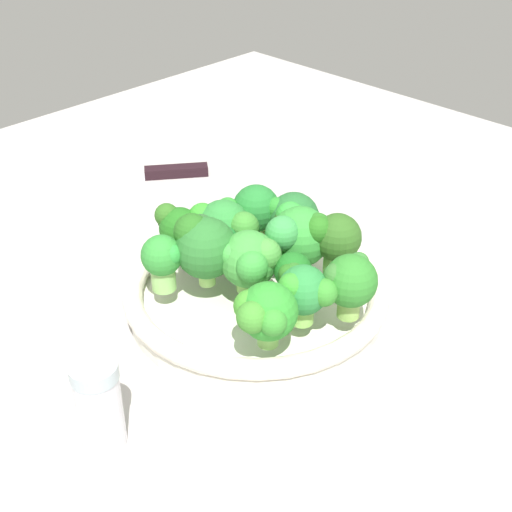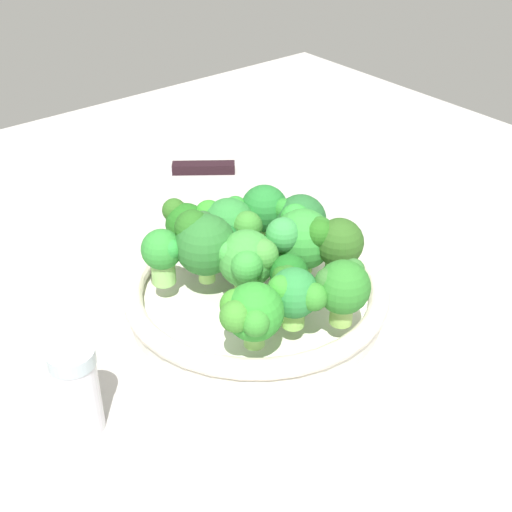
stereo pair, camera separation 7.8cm
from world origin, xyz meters
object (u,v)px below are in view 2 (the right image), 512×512
(bowl, at_px, (256,293))
(broccoli_floret_6, at_px, (163,253))
(broccoli_floret_0, at_px, (295,294))
(broccoli_floret_3, at_px, (184,222))
(broccoli_floret_4, at_px, (248,260))
(broccoli_floret_5, at_px, (334,242))
(knife, at_px, (173,169))
(broccoli_floret_2, at_px, (250,313))
(broccoli_floret_12, at_px, (207,243))
(pepper_shaker, at_px, (77,390))
(broccoli_floret_1, at_px, (298,220))
(broccoli_floret_10, at_px, (288,276))
(broccoli_floret_7, at_px, (229,224))
(broccoli_floret_8, at_px, (299,237))
(broccoli_floret_11, at_px, (266,210))
(broccoli_floret_9, at_px, (342,287))

(bowl, bearing_deg, broccoli_floret_6, 145.10)
(bowl, relative_size, broccoli_floret_0, 4.57)
(broccoli_floret_3, xyz_separation_m, broccoli_floret_4, (0.01, -0.11, 0.00))
(broccoli_floret_5, height_order, knife, broccoli_floret_5)
(bowl, relative_size, broccoli_floret_2, 4.34)
(broccoli_floret_12, relative_size, pepper_shaker, 0.90)
(broccoli_floret_6, bearing_deg, pepper_shaker, -147.57)
(broccoli_floret_1, height_order, broccoli_floret_10, broccoli_floret_1)
(broccoli_floret_1, xyz_separation_m, broccoli_floret_4, (-0.10, -0.03, 0.00))
(broccoli_floret_1, bearing_deg, pepper_shaker, -169.03)
(broccoli_floret_5, xyz_separation_m, pepper_shaker, (-0.31, 0.01, -0.04))
(broccoli_floret_7, relative_size, broccoli_floret_8, 1.01)
(broccoli_floret_4, distance_m, broccoli_floret_8, 0.07)
(bowl, xyz_separation_m, broccoli_floret_1, (0.08, 0.02, 0.06))
(broccoli_floret_8, relative_size, pepper_shaker, 0.88)
(broccoli_floret_11, xyz_separation_m, pepper_shaker, (-0.30, -0.10, -0.04))
(broccoli_floret_11, bearing_deg, broccoli_floret_3, 151.67)
(broccoli_floret_10, relative_size, pepper_shaker, 0.60)
(broccoli_floret_7, height_order, broccoli_floret_10, broccoli_floret_7)
(broccoli_floret_1, bearing_deg, knife, 83.11)
(broccoli_floret_0, relative_size, broccoli_floret_7, 0.80)
(broccoli_floret_12, height_order, pepper_shaker, broccoli_floret_12)
(broccoli_floret_5, distance_m, broccoli_floret_9, 0.08)
(broccoli_floret_3, relative_size, broccoli_floret_10, 1.16)
(broccoli_floret_0, height_order, knife, broccoli_floret_0)
(broccoli_floret_3, relative_size, broccoli_floret_8, 0.79)
(broccoli_floret_3, distance_m, broccoli_floret_6, 0.07)
(broccoli_floret_4, xyz_separation_m, broccoli_floret_8, (0.07, -0.00, 0.00))
(broccoli_floret_5, bearing_deg, broccoli_floret_4, 156.95)
(pepper_shaker, bearing_deg, broccoli_floret_5, -1.26)
(broccoli_floret_8, bearing_deg, broccoli_floret_12, 153.93)
(broccoli_floret_3, height_order, broccoli_floret_10, broccoli_floret_3)
(knife, bearing_deg, broccoli_floret_6, -124.02)
(bowl, distance_m, pepper_shaker, 0.24)
(broccoli_floret_0, relative_size, pepper_shaker, 0.71)
(broccoli_floret_4, height_order, broccoli_floret_12, broccoli_floret_12)
(broccoli_floret_1, relative_size, broccoli_floret_8, 0.86)
(broccoli_floret_9, relative_size, broccoli_floret_12, 0.86)
(broccoli_floret_4, relative_size, broccoli_floret_8, 0.87)
(broccoli_floret_4, relative_size, broccoli_floret_10, 1.28)
(broccoli_floret_1, height_order, broccoli_floret_2, same)
(broccoli_floret_2, height_order, broccoli_floret_6, broccoli_floret_2)
(broccoli_floret_10, bearing_deg, broccoli_floret_3, 99.85)
(broccoli_floret_8, distance_m, broccoli_floret_11, 0.07)
(broccoli_floret_0, height_order, broccoli_floret_2, broccoli_floret_2)
(broccoli_floret_0, relative_size, knife, 0.29)
(bowl, distance_m, broccoli_floret_5, 0.11)
(broccoli_floret_1, height_order, knife, broccoli_floret_1)
(broccoli_floret_1, xyz_separation_m, broccoli_floret_2, (-0.15, -0.10, 0.00))
(broccoli_floret_3, distance_m, broccoli_floret_4, 0.11)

